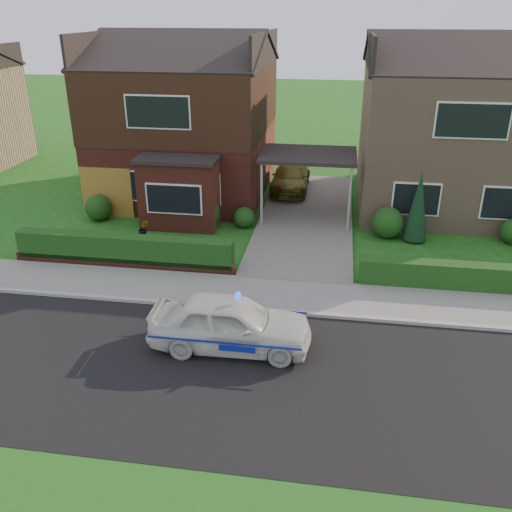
# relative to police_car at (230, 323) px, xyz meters

# --- Properties ---
(ground) EXTENTS (120.00, 120.00, 0.00)m
(ground) POSITION_rel_police_car_xyz_m (1.29, -1.20, -0.71)
(ground) COLOR #175115
(ground) RESTS_ON ground
(road) EXTENTS (60.00, 6.00, 0.02)m
(road) POSITION_rel_police_car_xyz_m (1.29, -1.20, -0.71)
(road) COLOR black
(road) RESTS_ON ground
(kerb) EXTENTS (60.00, 0.16, 0.12)m
(kerb) POSITION_rel_police_car_xyz_m (1.29, 1.85, -0.65)
(kerb) COLOR #9E9993
(kerb) RESTS_ON ground
(sidewalk) EXTENTS (60.00, 2.00, 0.10)m
(sidewalk) POSITION_rel_police_car_xyz_m (1.29, 2.90, -0.66)
(sidewalk) COLOR slate
(sidewalk) RESTS_ON ground
(driveway) EXTENTS (3.80, 12.00, 0.12)m
(driveway) POSITION_rel_police_car_xyz_m (1.29, 9.80, -0.65)
(driveway) COLOR #666059
(driveway) RESTS_ON ground
(house_left) EXTENTS (7.50, 9.53, 7.25)m
(house_left) POSITION_rel_police_car_xyz_m (-4.49, 12.70, 3.10)
(house_left) COLOR maroon
(house_left) RESTS_ON ground
(house_right) EXTENTS (7.50, 8.06, 7.25)m
(house_right) POSITION_rel_police_car_xyz_m (7.09, 12.79, 2.96)
(house_right) COLOR #9C7C60
(house_right) RESTS_ON ground
(carport_link) EXTENTS (3.80, 3.00, 2.77)m
(carport_link) POSITION_rel_police_car_xyz_m (1.29, 9.75, 1.95)
(carport_link) COLOR black
(carport_link) RESTS_ON ground
(garage_door) EXTENTS (2.20, 0.10, 2.10)m
(garage_door) POSITION_rel_police_car_xyz_m (-6.96, 8.76, 0.34)
(garage_door) COLOR brown
(garage_door) RESTS_ON ground
(dwarf_wall) EXTENTS (7.70, 0.25, 0.36)m
(dwarf_wall) POSITION_rel_police_car_xyz_m (-4.51, 4.10, -0.53)
(dwarf_wall) COLOR maroon
(dwarf_wall) RESTS_ON ground
(hedge_left) EXTENTS (7.50, 0.55, 0.90)m
(hedge_left) POSITION_rel_police_car_xyz_m (-4.51, 4.25, -0.71)
(hedge_left) COLOR #183E13
(hedge_left) RESTS_ON ground
(hedge_right) EXTENTS (7.50, 0.55, 0.80)m
(hedge_right) POSITION_rel_police_car_xyz_m (7.09, 4.15, -0.71)
(hedge_right) COLOR #183E13
(hedge_right) RESTS_ON ground
(shrub_left_far) EXTENTS (1.08, 1.08, 1.08)m
(shrub_left_far) POSITION_rel_police_car_xyz_m (-7.21, 8.30, -0.17)
(shrub_left_far) COLOR #183E13
(shrub_left_far) RESTS_ON ground
(shrub_left_mid) EXTENTS (1.32, 1.32, 1.32)m
(shrub_left_mid) POSITION_rel_police_car_xyz_m (-2.71, 8.10, -0.05)
(shrub_left_mid) COLOR #183E13
(shrub_left_mid) RESTS_ON ground
(shrub_left_near) EXTENTS (0.84, 0.84, 0.84)m
(shrub_left_near) POSITION_rel_police_car_xyz_m (-1.11, 8.40, -0.29)
(shrub_left_near) COLOR #183E13
(shrub_left_near) RESTS_ON ground
(shrub_right_near) EXTENTS (1.20, 1.20, 1.20)m
(shrub_right_near) POSITION_rel_police_car_xyz_m (4.49, 8.20, -0.11)
(shrub_right_near) COLOR #183E13
(shrub_right_near) RESTS_ON ground
(conifer_a) EXTENTS (0.90, 0.90, 2.60)m
(conifer_a) POSITION_rel_police_car_xyz_m (5.49, 8.00, 0.59)
(conifer_a) COLOR black
(conifer_a) RESTS_ON ground
(police_car) EXTENTS (3.82, 4.19, 1.58)m
(police_car) POSITION_rel_police_car_xyz_m (0.00, 0.00, 0.00)
(police_car) COLOR silver
(police_car) RESTS_ON ground
(driveway_car) EXTENTS (1.70, 4.16, 1.21)m
(driveway_car) POSITION_rel_police_car_xyz_m (0.29, 13.30, 0.02)
(driveway_car) COLOR brown
(driveway_car) RESTS_ON driveway
(potted_plant_a) EXTENTS (0.51, 0.41, 0.86)m
(potted_plant_a) POSITION_rel_police_car_xyz_m (-4.68, 4.80, -0.28)
(potted_plant_a) COLOR gray
(potted_plant_a) RESTS_ON ground
(potted_plant_b) EXTENTS (0.48, 0.42, 0.74)m
(potted_plant_b) POSITION_rel_police_car_xyz_m (-4.70, 6.69, -0.34)
(potted_plant_b) COLOR gray
(potted_plant_b) RESTS_ON ground
(potted_plant_c) EXTENTS (0.44, 0.44, 0.75)m
(potted_plant_c) POSITION_rel_police_car_xyz_m (-3.26, 4.80, -0.33)
(potted_plant_c) COLOR gray
(potted_plant_c) RESTS_ON ground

